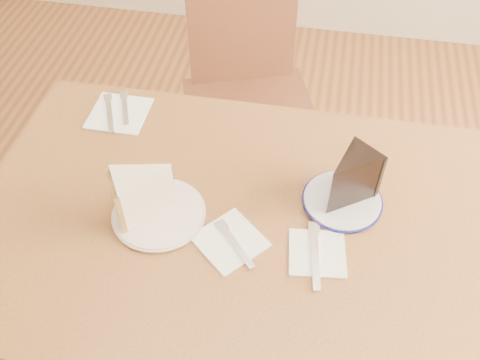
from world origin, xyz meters
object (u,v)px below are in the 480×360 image
object	(u,v)px
table	(235,243)
chair_far	(248,100)
carrot_cake	(147,193)
chocolate_cake	(347,182)
plate_cream	(159,214)
plate_navy	(342,201)

from	to	relation	value
table	chair_far	distance (m)	0.74
table	carrot_cake	world-z (taller)	carrot_cake
table	chocolate_cake	distance (m)	0.30
chair_far	plate_cream	world-z (taller)	chair_far
table	plate_cream	distance (m)	0.20
chair_far	plate_cream	xyz separation A→B (m)	(-0.08, -0.74, 0.26)
plate_navy	chocolate_cake	xyz separation A→B (m)	(0.00, -0.00, 0.07)
table	chocolate_cake	size ratio (longest dim) A/B	10.01
plate_cream	carrot_cake	world-z (taller)	carrot_cake
chair_far	plate_cream	bearing A→B (deg)	64.14
plate_navy	carrot_cake	distance (m)	0.44
carrot_cake	chocolate_cake	xyz separation A→B (m)	(0.43, 0.11, 0.00)
chair_far	carrot_cake	distance (m)	0.81
chair_far	chocolate_cake	bearing A→B (deg)	97.58
carrot_cake	plate_navy	bearing A→B (deg)	72.94
plate_cream	plate_navy	world-z (taller)	same
plate_cream	carrot_cake	xyz separation A→B (m)	(-0.02, 0.01, 0.06)
table	carrot_cake	xyz separation A→B (m)	(-0.19, -0.02, 0.17)
table	plate_navy	xyz separation A→B (m)	(0.23, 0.09, 0.10)
chair_far	plate_navy	distance (m)	0.76
table	chair_far	xyz separation A→B (m)	(-0.09, 0.72, -0.16)
plate_cream	plate_navy	distance (m)	0.42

